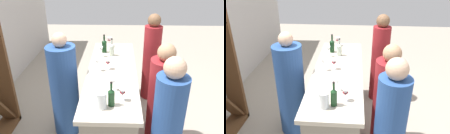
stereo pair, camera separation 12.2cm
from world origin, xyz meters
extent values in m
plane|color=#9E9384|center=(0.00, 0.00, 0.00)|extent=(12.00, 12.00, 0.00)
cube|color=gray|center=(0.00, 0.00, 0.47)|extent=(2.12, 0.59, 0.94)
cube|color=beige|center=(0.00, 0.00, 0.97)|extent=(2.20, 0.67, 0.05)
cylinder|color=#193D1E|center=(-0.82, -0.02, 1.07)|extent=(0.07, 0.07, 0.17)
cone|color=#193D1E|center=(-0.82, -0.02, 1.17)|extent=(0.07, 0.07, 0.03)
cylinder|color=#193D1E|center=(-0.82, -0.02, 1.22)|extent=(0.02, 0.02, 0.07)
cylinder|color=black|center=(-0.82, -0.02, 1.27)|extent=(0.03, 0.03, 0.01)
cylinder|color=#B7C6B2|center=(0.53, 0.02, 1.07)|extent=(0.08, 0.08, 0.17)
cone|color=#B7C6B2|center=(0.53, 0.02, 1.17)|extent=(0.08, 0.08, 0.03)
cylinder|color=#B7C6B2|center=(0.53, 0.02, 1.22)|extent=(0.03, 0.03, 0.07)
cylinder|color=black|center=(0.53, 0.02, 1.26)|extent=(0.03, 0.03, 0.01)
cylinder|color=black|center=(0.66, 0.15, 1.08)|extent=(0.08, 0.08, 0.18)
cone|color=black|center=(0.66, 0.15, 1.19)|extent=(0.08, 0.08, 0.03)
cylinder|color=black|center=(0.66, 0.15, 1.24)|extent=(0.03, 0.03, 0.08)
cylinder|color=black|center=(0.66, 0.15, 1.29)|extent=(0.03, 0.03, 0.01)
cylinder|color=white|center=(-0.73, -0.14, 0.99)|extent=(0.07, 0.07, 0.00)
cylinder|color=white|center=(-0.73, -0.14, 1.03)|extent=(0.01, 0.01, 0.06)
cone|color=white|center=(-0.73, -0.14, 1.10)|extent=(0.07, 0.07, 0.08)
cone|color=maroon|center=(-0.73, -0.14, 1.08)|extent=(0.06, 0.06, 0.03)
cylinder|color=white|center=(-0.51, -0.04, 0.99)|extent=(0.06, 0.06, 0.00)
cylinder|color=white|center=(-0.51, -0.04, 1.03)|extent=(0.01, 0.01, 0.07)
cone|color=white|center=(-0.51, -0.04, 1.10)|extent=(0.06, 0.06, 0.07)
cylinder|color=white|center=(0.03, 0.06, 0.99)|extent=(0.07, 0.07, 0.00)
cylinder|color=white|center=(0.03, 0.06, 1.03)|extent=(0.01, 0.01, 0.07)
cone|color=white|center=(0.03, 0.06, 1.10)|extent=(0.07, 0.07, 0.08)
cone|color=maroon|center=(0.03, 0.06, 1.08)|extent=(0.06, 0.06, 0.04)
cylinder|color=white|center=(0.97, 0.08, 0.99)|extent=(0.06, 0.06, 0.00)
cylinder|color=white|center=(0.97, 0.08, 1.03)|extent=(0.01, 0.01, 0.08)
cone|color=white|center=(0.97, 0.08, 1.11)|extent=(0.08, 0.08, 0.07)
cone|color=maroon|center=(0.97, 0.08, 1.09)|extent=(0.07, 0.07, 0.02)
cylinder|color=white|center=(0.48, 0.19, 0.99)|extent=(0.06, 0.06, 0.00)
cylinder|color=white|center=(0.48, 0.19, 1.03)|extent=(0.01, 0.01, 0.07)
cone|color=white|center=(0.48, 0.19, 1.11)|extent=(0.06, 0.06, 0.09)
cylinder|color=white|center=(-0.02, 0.20, 0.99)|extent=(0.07, 0.07, 0.00)
cylinder|color=white|center=(-0.02, 0.20, 1.04)|extent=(0.01, 0.01, 0.08)
cone|color=white|center=(-0.02, 0.20, 1.12)|extent=(0.07, 0.07, 0.08)
cylinder|color=silver|center=(-0.86, 0.08, 1.08)|extent=(0.10, 0.10, 0.18)
cylinder|color=maroon|center=(0.90, -0.67, 0.69)|extent=(0.31, 0.31, 1.37)
sphere|color=brown|center=(0.90, -0.67, 1.47)|extent=(0.22, 0.22, 0.22)
cylinder|color=maroon|center=(-0.25, -0.67, 0.63)|extent=(0.41, 0.41, 1.26)
sphere|color=tan|center=(-0.25, -0.67, 1.37)|extent=(0.23, 0.23, 0.23)
cylinder|color=#284C8C|center=(-0.90, -0.61, 0.69)|extent=(0.35, 0.35, 1.38)
sphere|color=#D8AD8C|center=(-0.90, -0.61, 1.48)|extent=(0.22, 0.22, 0.22)
cylinder|color=#284C8C|center=(-0.07, 0.67, 0.68)|extent=(0.42, 0.42, 1.36)
sphere|color=#D8AD8C|center=(-0.07, 0.67, 1.45)|extent=(0.20, 0.20, 0.20)
camera|label=1|loc=(-2.75, -0.09, 2.38)|focal=35.73mm
camera|label=2|loc=(-2.75, -0.21, 2.38)|focal=35.73mm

